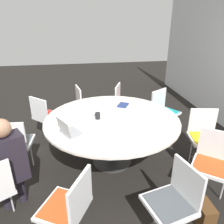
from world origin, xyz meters
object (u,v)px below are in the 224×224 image
Objects in this scene: chair_2 at (175,198)px; chair_7 at (85,103)px; chair_3 at (213,159)px; chair_5 at (163,108)px; chair_1 at (69,204)px; coffee_cup at (98,116)px; chair_4 at (204,133)px; cell_phone at (97,114)px; chair_6 at (124,101)px; person_0 at (8,160)px; handbag at (201,210)px; laptop at (68,130)px; chair_9 at (15,141)px; spiral_notebook at (123,105)px; chair_8 at (45,114)px.

chair_7 is at bearing 1.32° from chair_2.
chair_3 and chair_5 have the same top height.
coffee_cup is at bearing 10.99° from chair_1.
cell_phone is at bearing -2.62° from chair_4.
coffee_cup is at bearing -5.05° from chair_6.
person_0 reaches higher than handbag.
laptop is at bearing -20.41° from chair_7.
chair_3 is at bearing -14.85° from chair_9.
chair_5 is 2.67m from chair_9.
coffee_cup is at bearing -5.56° from chair_7.
person_0 is 1.41m from cell_phone.
chair_6 is 2.33× the size of laptop.
chair_4 is 9.16× the size of coffee_cup.
chair_4 is at bearing -33.13° from chair_1.
chair_4 is at bearing 60.15° from spiral_notebook.
chair_1 and chair_6 have the same top height.
chair_3 is 2.26m from chair_6.
chair_7 is (-2.71, -0.74, 0.00)m from chair_2.
person_0 is (0.54, -2.66, 0.20)m from chair_4.
chair_8 is 3.28× the size of spiral_notebook.
person_0 is (-0.53, -0.65, 0.20)m from chair_1.
chair_9 is (-1.38, -1.81, 0.00)m from chair_2.
chair_8 is at bearing -35.21° from chair_5.
person_0 is 4.64× the size of spiral_notebook.
chair_3 is 2.33× the size of laptop.
handbag is at bearing 47.64° from chair_5.
chair_4 and chair_5 have the same top height.
handbag is at bearing -26.03° from chair_9.
chair_4 is at bearing 36.94° from chair_7.
chair_4 is 1.00× the size of chair_5.
chair_1 and chair_5 have the same top height.
chair_5 is at bearing 115.60° from cell_phone.
chair_8 is 0.71× the size of person_0.
chair_7 is 0.71× the size of person_0.
chair_9 is (-0.22, -2.80, 0.00)m from chair_4.
spiral_notebook is (-1.72, 0.88, 0.27)m from chair_1.
person_0 is at bearing -103.89° from handbag.
coffee_cup is (0.01, 1.20, 0.31)m from chair_9.
chair_2 and chair_9 have the same top height.
chair_3 is at bearing 57.50° from coffee_cup.
laptop is 1.21m from spiral_notebook.
coffee_cup reaches higher than chair_6.
chair_5 is at bearing -86.57° from laptop.
chair_5 is 1.60m from coffee_cup.
chair_1 is 2.73m from chair_5.
chair_2 is 1.00× the size of chair_3.
chair_5 is at bearing 120.91° from coffee_cup.
chair_9 is 5.52× the size of cell_phone.
chair_9 is at bearing -33.21° from chair_6.
chair_6 is at bearing 166.86° from spiral_notebook.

